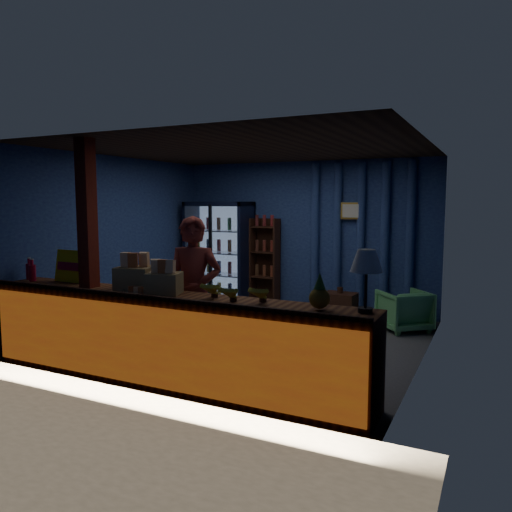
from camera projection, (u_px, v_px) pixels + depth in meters
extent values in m
plane|color=#515154|center=(249.00, 339.00, 6.95)|extent=(4.60, 4.60, 0.00)
plane|color=navy|center=(305.00, 236.00, 8.77)|extent=(4.60, 0.00, 4.60)
plane|color=navy|center=(147.00, 265.00, 4.84)|extent=(4.60, 0.00, 4.60)
plane|color=navy|center=(118.00, 240.00, 7.81)|extent=(0.00, 4.40, 4.40)
plane|color=navy|center=(425.00, 254.00, 5.81)|extent=(0.00, 4.40, 4.40)
plane|color=#472D19|center=(249.00, 149.00, 6.67)|extent=(4.60, 4.60, 0.00)
plane|color=brown|center=(10.00, 471.00, 3.56)|extent=(5.60, 5.60, 0.00)
cube|color=brown|center=(167.00, 340.00, 5.20)|extent=(4.40, 0.55, 0.95)
cube|color=red|center=(150.00, 347.00, 4.94)|extent=(4.35, 0.02, 0.81)
cube|color=#3C1D13|center=(150.00, 297.00, 4.91)|extent=(4.40, 0.04, 0.04)
cube|color=maroon|center=(89.00, 256.00, 5.57)|extent=(0.16, 0.16, 2.60)
cube|color=black|center=(226.00, 252.00, 9.42)|extent=(1.20, 0.06, 1.90)
cube|color=black|center=(193.00, 252.00, 9.42)|extent=(0.06, 0.60, 1.90)
cube|color=black|center=(247.00, 255.00, 8.93)|extent=(0.06, 0.60, 1.90)
cube|color=black|center=(219.00, 204.00, 9.07)|extent=(1.20, 0.60, 0.08)
cube|color=black|center=(219.00, 302.00, 9.28)|extent=(1.20, 0.60, 0.08)
cube|color=#99B2D8|center=(225.00, 252.00, 9.37)|extent=(1.08, 0.02, 1.74)
cube|color=white|center=(211.00, 255.00, 8.93)|extent=(1.12, 0.02, 1.78)
cube|color=black|center=(211.00, 255.00, 8.91)|extent=(0.05, 0.05, 1.80)
cube|color=silver|center=(219.00, 295.00, 9.26)|extent=(1.08, 0.48, 0.02)
cylinder|color=#A04A16|center=(199.00, 286.00, 9.44)|extent=(0.07, 0.07, 0.22)
cylinder|color=#19642A|center=(209.00, 287.00, 9.34)|extent=(0.07, 0.07, 0.22)
cylinder|color=#9D8118|center=(219.00, 288.00, 9.25)|extent=(0.07, 0.07, 0.22)
cylinder|color=navy|center=(230.00, 289.00, 9.15)|extent=(0.07, 0.07, 0.22)
cylinder|color=maroon|center=(241.00, 290.00, 9.05)|extent=(0.07, 0.07, 0.22)
cube|color=silver|center=(219.00, 274.00, 9.22)|extent=(1.08, 0.48, 0.02)
cylinder|color=#19642A|center=(199.00, 266.00, 9.40)|extent=(0.07, 0.07, 0.22)
cylinder|color=#9D8118|center=(209.00, 266.00, 9.30)|extent=(0.07, 0.07, 0.22)
cylinder|color=navy|center=(219.00, 267.00, 9.20)|extent=(0.07, 0.07, 0.22)
cylinder|color=maroon|center=(230.00, 268.00, 9.10)|extent=(0.07, 0.07, 0.22)
cylinder|color=#A04A16|center=(241.00, 268.00, 9.01)|extent=(0.07, 0.07, 0.22)
cube|color=silver|center=(219.00, 252.00, 9.17)|extent=(1.08, 0.48, 0.02)
cylinder|color=#9D8118|center=(198.00, 244.00, 9.35)|extent=(0.07, 0.07, 0.22)
cylinder|color=navy|center=(209.00, 245.00, 9.26)|extent=(0.07, 0.07, 0.22)
cylinder|color=maroon|center=(219.00, 245.00, 9.16)|extent=(0.07, 0.07, 0.22)
cylinder|color=#A04A16|center=(230.00, 246.00, 9.06)|extent=(0.07, 0.07, 0.22)
cylinder|color=#19642A|center=(241.00, 246.00, 8.96)|extent=(0.07, 0.07, 0.22)
cube|color=silver|center=(219.00, 231.00, 9.13)|extent=(1.08, 0.48, 0.02)
cylinder|color=navy|center=(198.00, 223.00, 9.31)|extent=(0.07, 0.07, 0.22)
cylinder|color=maroon|center=(208.00, 223.00, 9.21)|extent=(0.07, 0.07, 0.22)
cylinder|color=#A04A16|center=(219.00, 224.00, 9.11)|extent=(0.07, 0.07, 0.22)
cylinder|color=#19642A|center=(230.00, 224.00, 9.02)|extent=(0.07, 0.07, 0.22)
cylinder|color=#9D8118|center=(241.00, 224.00, 8.92)|extent=(0.07, 0.07, 0.22)
cube|color=#3C1D13|center=(268.00, 262.00, 9.09)|extent=(0.50, 0.02, 1.60)
cube|color=#3C1D13|center=(253.00, 262.00, 9.08)|extent=(0.03, 0.28, 1.60)
cube|color=#3C1D13|center=(277.00, 264.00, 8.87)|extent=(0.03, 0.28, 1.60)
cube|color=#3C1D13|center=(265.00, 301.00, 9.05)|extent=(0.46, 0.26, 0.02)
cube|color=#3C1D13|center=(265.00, 277.00, 9.00)|extent=(0.46, 0.26, 0.02)
cube|color=#3C1D13|center=(265.00, 252.00, 8.95)|extent=(0.46, 0.26, 0.02)
cube|color=#3C1D13|center=(265.00, 227.00, 8.90)|extent=(0.46, 0.26, 0.02)
cylinder|color=navy|center=(315.00, 237.00, 8.63)|extent=(0.14, 0.14, 2.50)
cylinder|color=navy|center=(337.00, 237.00, 8.46)|extent=(0.14, 0.14, 2.50)
cylinder|color=navy|center=(360.00, 238.00, 8.29)|extent=(0.14, 0.14, 2.50)
cylinder|color=navy|center=(385.00, 239.00, 8.11)|extent=(0.14, 0.14, 2.50)
cylinder|color=navy|center=(410.00, 240.00, 7.94)|extent=(0.14, 0.14, 2.50)
cube|color=gold|center=(352.00, 211.00, 8.27)|extent=(0.36, 0.03, 0.28)
cube|color=silver|center=(351.00, 211.00, 8.25)|extent=(0.30, 0.01, 0.22)
imported|color=maroon|center=(194.00, 294.00, 5.62)|extent=(0.73, 0.58, 1.75)
imported|color=#5CB868|center=(404.00, 310.00, 7.38)|extent=(0.92, 0.92, 0.60)
cube|color=#3C1D13|center=(340.00, 307.00, 7.94)|extent=(0.52, 0.39, 0.46)
cylinder|color=#3C1D13|center=(340.00, 290.00, 7.91)|extent=(0.09, 0.09, 0.09)
cube|color=#FFF30D|center=(71.00, 266.00, 5.92)|extent=(0.48, 0.12, 0.38)
cube|color=#BB0C28|center=(70.00, 266.00, 5.90)|extent=(0.40, 0.05, 0.10)
cylinder|color=#BB0C28|center=(30.00, 271.00, 6.15)|extent=(0.09, 0.09, 0.20)
cylinder|color=#BB0C28|center=(29.00, 260.00, 6.13)|extent=(0.04, 0.04, 0.08)
cylinder|color=white|center=(29.00, 258.00, 6.13)|extent=(0.04, 0.04, 0.02)
cylinder|color=#BB0C28|center=(32.00, 273.00, 6.01)|extent=(0.09, 0.09, 0.20)
cylinder|color=#BB0C28|center=(32.00, 262.00, 6.00)|extent=(0.04, 0.04, 0.08)
cylinder|color=white|center=(32.00, 259.00, 5.99)|extent=(0.04, 0.04, 0.02)
cube|color=#A58550|center=(135.00, 278.00, 5.46)|extent=(0.45, 0.40, 0.25)
cube|color=#FE9138|center=(126.00, 260.00, 5.45)|extent=(0.12, 0.09, 0.16)
cube|color=#C15C24|center=(135.00, 260.00, 5.44)|extent=(0.12, 0.09, 0.16)
cube|color=#FE9138|center=(143.00, 260.00, 5.42)|extent=(0.12, 0.09, 0.16)
cube|color=#A58550|center=(164.00, 283.00, 5.19)|extent=(0.41, 0.37, 0.22)
cube|color=#FE9138|center=(156.00, 266.00, 5.19)|extent=(0.10, 0.09, 0.14)
cube|color=#C15C24|center=(164.00, 266.00, 5.17)|extent=(0.10, 0.09, 0.14)
cube|color=#FE9138|center=(172.00, 266.00, 5.16)|extent=(0.10, 0.09, 0.14)
cylinder|color=silver|center=(142.00, 291.00, 5.31)|extent=(0.42, 0.42, 0.02)
cube|color=#FE9138|center=(148.00, 288.00, 5.27)|extent=(0.09, 0.06, 0.05)
cube|color=#C15C24|center=(150.00, 287.00, 5.33)|extent=(0.11, 0.11, 0.05)
cube|color=#FE9138|center=(147.00, 287.00, 5.38)|extent=(0.06, 0.09, 0.05)
cube|color=#C15C24|center=(141.00, 286.00, 5.38)|extent=(0.11, 0.11, 0.05)
cube|color=#FE9138|center=(136.00, 287.00, 5.34)|extent=(0.09, 0.06, 0.05)
cube|color=#C15C24|center=(134.00, 288.00, 5.27)|extent=(0.11, 0.11, 0.05)
cube|color=#FE9138|center=(137.00, 289.00, 5.23)|extent=(0.06, 0.09, 0.05)
cube|color=#C15C24|center=(143.00, 289.00, 5.22)|extent=(0.11, 0.11, 0.05)
cylinder|color=black|center=(365.00, 310.00, 4.33)|extent=(0.13, 0.13, 0.04)
cylinder|color=black|center=(366.00, 288.00, 4.31)|extent=(0.03, 0.03, 0.39)
cone|color=white|center=(366.00, 261.00, 4.28)|extent=(0.28, 0.28, 0.19)
sphere|color=olive|center=(319.00, 298.00, 4.43)|extent=(0.19, 0.19, 0.19)
cone|color=#24521C|center=(320.00, 281.00, 4.41)|extent=(0.10, 0.10, 0.15)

